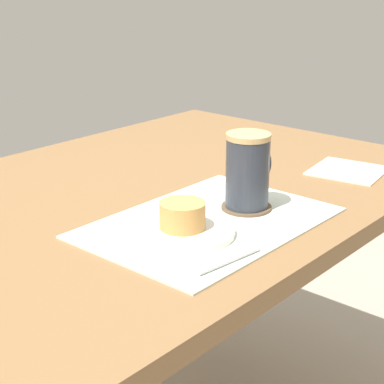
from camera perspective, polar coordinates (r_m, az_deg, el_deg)
The scene contains 8 objects.
dining_table at distance 1.34m, azimuth -3.49°, elevation -2.52°, with size 1.25×0.85×0.71m.
placemat at distance 1.14m, azimuth 1.53°, elevation -2.73°, with size 0.44×0.30×0.00m, color silver.
pastry_plate at distance 1.08m, azimuth -0.84°, elevation -3.49°, with size 0.18×0.18×0.01m, color silver.
pastry at distance 1.07m, azimuth -0.85°, elevation -2.07°, with size 0.08×0.08×0.05m, color tan.
coffee_coaster at distance 1.20m, azimuth 4.85°, elevation -1.35°, with size 0.09×0.09×0.01m, color brown.
coffee_mug at distance 1.18m, azimuth 5.01°, elevation 1.95°, with size 0.11×0.08×0.14m.
teaspoon at distance 0.98m, azimuth 3.37°, elevation -6.06°, with size 0.01×0.01×0.13m, color silver.
paper_napkin at distance 1.46m, azimuth 13.70°, elevation 1.84°, with size 0.15×0.15×0.00m, color silver.
Camera 1 is at (-0.88, -0.87, 1.14)m, focal length 60.00 mm.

